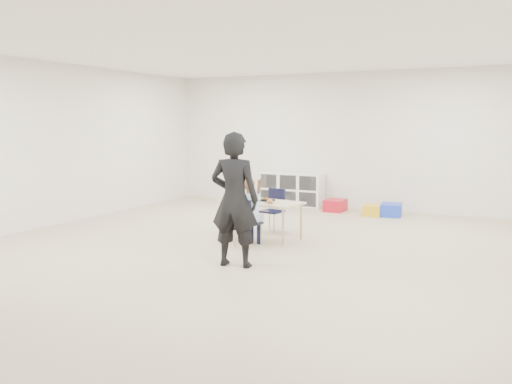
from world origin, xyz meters
The scene contains 16 objects.
room centered at (0.00, 0.00, 1.40)m, with size 9.00×9.02×2.80m.
table centered at (-0.31, 1.00, 0.29)m, with size 1.34×0.81×0.58m.
chair_near centered at (-0.24, 0.45, 0.35)m, with size 0.34×0.32×0.70m, color black, non-canonical shape.
chair_far centered at (-0.38, 1.55, 0.35)m, with size 0.34×0.32×0.70m, color black, non-canonical shape.
child centered at (-0.24, 0.45, 0.55)m, with size 0.46×0.46×1.10m, color #B0C3EE, non-canonical shape.
lunch_tray_near centered at (-0.23, 1.04, 0.59)m, with size 0.22×0.16×0.03m, color black.
lunch_tray_far centered at (-0.63, 1.13, 0.59)m, with size 0.22×0.16×0.03m, color black.
milk_carton centered at (-0.29, 0.85, 0.63)m, with size 0.07×0.07×0.10m, color white.
bread_roll centered at (-0.08, 0.84, 0.61)m, with size 0.09×0.09×0.07m, color tan.
apple_near centered at (-0.42, 1.10, 0.62)m, with size 0.07×0.07×0.07m, color maroon.
apple_far centered at (-0.79, 1.05, 0.62)m, with size 0.07×0.07×0.07m, color maroon.
cubby_shelf centered at (-1.20, 4.28, 0.35)m, with size 1.40×0.40×0.70m, color white.
adult centered at (0.13, -0.61, 0.83)m, with size 0.61×0.40×1.67m, color black.
bin_red centered at (-0.11, 3.98, 0.12)m, with size 0.37×0.48×0.23m, color red.
bin_yellow centered at (0.70, 3.80, 0.10)m, with size 0.33×0.42×0.20m, color gold.
bin_blue centered at (1.03, 3.91, 0.12)m, with size 0.38×0.48×0.24m, color blue.
Camera 1 is at (3.35, -6.36, 1.78)m, focal length 38.00 mm.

